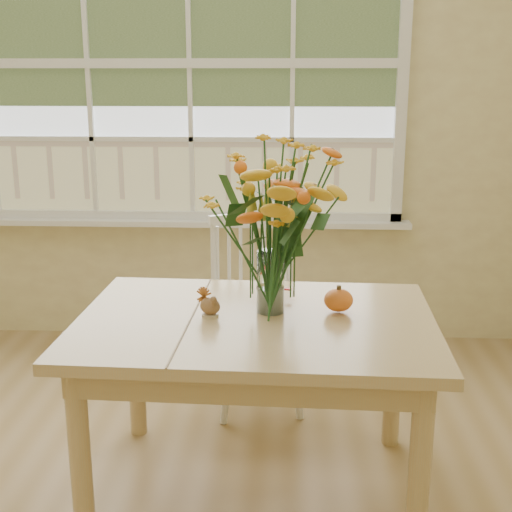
{
  "coord_description": "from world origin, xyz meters",
  "views": [
    {
      "loc": [
        0.53,
        -1.54,
        1.5
      ],
      "look_at": [
        0.42,
        0.73,
        0.89
      ],
      "focal_mm": 48.0,
      "sensor_mm": 36.0,
      "label": 1
    }
  ],
  "objects": [
    {
      "name": "windsor_chair",
      "position": [
        0.39,
        1.43,
        0.48
      ],
      "size": [
        0.46,
        0.45,
        0.86
      ],
      "rotation": [
        0.0,
        0.0,
        0.2
      ],
      "color": "white",
      "rests_on": "floor"
    },
    {
      "name": "dining_table",
      "position": [
        0.42,
        0.71,
        0.58
      ],
      "size": [
        1.28,
        0.94,
        0.67
      ],
      "rotation": [
        0.0,
        0.0,
        -0.04
      ],
      "color": "tan",
      "rests_on": "floor"
    },
    {
      "name": "dark_gourd",
      "position": [
        0.45,
        0.94,
        0.71
      ],
      "size": [
        0.13,
        0.09,
        0.07
      ],
      "color": "#38160F",
      "rests_on": "dining_table"
    },
    {
      "name": "wall_back",
      "position": [
        0.0,
        2.25,
        1.35
      ],
      "size": [
        4.0,
        0.02,
        2.7
      ],
      "primitive_type": "cube",
      "color": "#D2BE86",
      "rests_on": "floor"
    },
    {
      "name": "window",
      "position": [
        0.0,
        2.21,
        1.53
      ],
      "size": [
        2.42,
        0.12,
        1.74
      ],
      "color": "silver",
      "rests_on": "wall_back"
    },
    {
      "name": "flower_vase",
      "position": [
        0.47,
        0.78,
        1.0
      ],
      "size": [
        0.47,
        0.47,
        0.55
      ],
      "color": "white",
      "rests_on": "dining_table"
    },
    {
      "name": "turkey_figurine",
      "position": [
        0.26,
        0.72,
        0.71
      ],
      "size": [
        0.09,
        0.08,
        0.09
      ],
      "rotation": [
        0.0,
        0.0,
        -0.4
      ],
      "color": "#CCB78C",
      "rests_on": "dining_table"
    },
    {
      "name": "pumpkin",
      "position": [
        0.72,
        0.79,
        0.71
      ],
      "size": [
        0.1,
        0.1,
        0.08
      ],
      "primitive_type": "ellipsoid",
      "color": "orange",
      "rests_on": "dining_table"
    }
  ]
}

